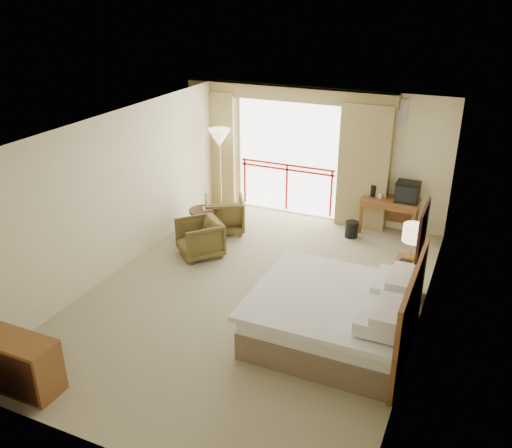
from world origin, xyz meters
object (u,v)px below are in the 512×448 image
at_px(bed, 336,315).
at_px(tv, 408,192).
at_px(armchair_far, 225,230).
at_px(armchair_near, 201,255).
at_px(table_lamp, 413,234).
at_px(wastebasket, 352,229).
at_px(side_table, 204,219).
at_px(nightstand, 407,279).
at_px(floor_lamp, 219,141).
at_px(desk, 390,206).
at_px(dresser, 17,364).

xyz_separation_m(bed, tv, (0.25, 3.83, 0.53)).
distance_m(armchair_far, armchair_near, 1.15).
relative_size(table_lamp, wastebasket, 1.80).
bearing_deg(table_lamp, side_table, 172.03).
xyz_separation_m(nightstand, wastebasket, (-1.36, 1.83, -0.16)).
bearing_deg(floor_lamp, wastebasket, -2.86).
distance_m(bed, nightstand, 1.68).
bearing_deg(floor_lamp, desk, 6.29).
xyz_separation_m(desk, armchair_far, (-3.01, -1.28, -0.56)).
height_order(desk, armchair_far, desk).
bearing_deg(tv, side_table, -165.10).
bearing_deg(wastebasket, bed, -78.89).
bearing_deg(desk, armchair_far, -156.74).
xyz_separation_m(nightstand, desk, (-0.75, 2.36, 0.24)).
height_order(desk, wastebasket, desk).
xyz_separation_m(armchair_near, floor_lamp, (-0.62, 2.03, 1.56)).
relative_size(desk, floor_lamp, 0.60).
xyz_separation_m(armchair_near, dresser, (-0.25, -4.00, 0.35)).
relative_size(table_lamp, tv, 1.32).
relative_size(armchair_far, armchair_near, 1.04).
height_order(bed, dresser, bed).
bearing_deg(desk, floor_lamp, -173.46).
relative_size(armchair_far, dresser, 0.73).
height_order(nightstand, armchair_far, nightstand).
relative_size(armchair_far, floor_lamp, 0.43).
relative_size(nightstand, wastebasket, 1.98).
bearing_deg(bed, dresser, -141.79).
bearing_deg(desk, tv, -10.02).
bearing_deg(desk, dresser, -116.07).
relative_size(tv, armchair_near, 0.59).
distance_m(floor_lamp, dresser, 6.16).
height_order(bed, tv, tv).
bearing_deg(tv, armchair_far, -170.67).
distance_m(desk, side_table, 3.67).
bearing_deg(armchair_far, table_lamp, 134.39).
height_order(desk, tv, tv).
distance_m(armchair_far, dresser, 5.16).
distance_m(table_lamp, wastebasket, 2.42).
xyz_separation_m(bed, nightstand, (0.70, 1.52, -0.06)).
height_order(table_lamp, armchair_near, table_lamp).
distance_m(tv, floor_lamp, 3.92).
height_order(table_lamp, side_table, table_lamp).
distance_m(table_lamp, desk, 2.49).
distance_m(wastebasket, floor_lamp, 3.26).
height_order(armchair_far, side_table, side_table).
xyz_separation_m(nightstand, side_table, (-3.97, 0.60, 0.09)).
bearing_deg(armchair_near, dresser, -52.27).
distance_m(armchair_far, floor_lamp, 1.88).
height_order(nightstand, side_table, nightstand).
distance_m(nightstand, floor_lamp, 4.89).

